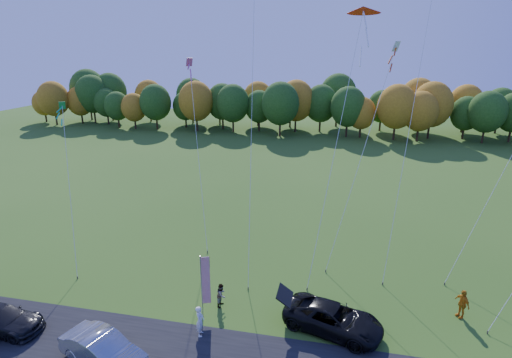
% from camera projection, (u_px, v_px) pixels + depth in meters
% --- Properties ---
extents(ground, '(160.00, 160.00, 0.00)m').
position_uv_depth(ground, '(235.00, 319.00, 24.15)').
color(ground, '#2C5316').
extents(tree_line, '(116.00, 12.00, 10.00)m').
position_uv_depth(tree_line, '(310.00, 134.00, 75.19)').
color(tree_line, '#1E4711').
rests_on(tree_line, ground).
extents(black_suv, '(6.20, 4.15, 1.58)m').
position_uv_depth(black_suv, '(333.00, 319.00, 22.99)').
color(black_suv, black).
rests_on(black_suv, ground).
extents(silver_sedan, '(5.30, 3.20, 1.65)m').
position_uv_depth(silver_sedan, '(103.00, 350.00, 20.55)').
color(silver_sedan, '#9E9EA2').
rests_on(silver_sedan, ground).
extents(dark_truck_a, '(5.00, 2.09, 1.44)m').
position_uv_depth(dark_truck_a, '(1.00, 319.00, 23.04)').
color(dark_truck_a, black).
rests_on(dark_truck_a, ground).
extents(person_tailgate_a, '(0.56, 0.75, 1.87)m').
position_uv_depth(person_tailgate_a, '(200.00, 321.00, 22.56)').
color(person_tailgate_a, white).
rests_on(person_tailgate_a, ground).
extents(person_tailgate_b, '(0.66, 0.81, 1.54)m').
position_uv_depth(person_tailgate_b, '(221.00, 295.00, 25.20)').
color(person_tailgate_b, gray).
rests_on(person_tailgate_b, ground).
extents(person_east, '(0.92, 1.18, 1.86)m').
position_uv_depth(person_east, '(462.00, 304.00, 24.09)').
color(person_east, orange).
rests_on(person_east, ground).
extents(feather_flag, '(0.53, 0.25, 4.17)m').
position_uv_depth(feather_flag, '(205.00, 280.00, 23.62)').
color(feather_flag, '#999999').
rests_on(feather_flag, ground).
extents(kite_delta_blue, '(3.02, 9.98, 29.81)m').
position_uv_depth(kite_delta_blue, '(253.00, 54.00, 26.71)').
color(kite_delta_blue, '#4C3F33').
rests_on(kite_delta_blue, ground).
extents(kite_parafoil_orange, '(5.41, 12.89, 31.69)m').
position_uv_depth(kite_parafoil_orange, '(424.00, 47.00, 28.03)').
color(kite_parafoil_orange, '#4C3F33').
rests_on(kite_parafoil_orange, ground).
extents(kite_delta_red, '(3.80, 9.12, 19.50)m').
position_uv_depth(kite_delta_red, '(337.00, 140.00, 27.64)').
color(kite_delta_red, '#4C3F33').
rests_on(kite_delta_red, ground).
extents(kite_diamond_green, '(2.95, 4.81, 12.16)m').
position_uv_depth(kite_diamond_green, '(70.00, 189.00, 28.72)').
color(kite_diamond_green, '#4C3F33').
rests_on(kite_diamond_green, ground).
extents(kite_diamond_white, '(4.52, 6.00, 16.42)m').
position_uv_depth(kite_diamond_white, '(361.00, 159.00, 28.77)').
color(kite_diamond_white, '#4C3F33').
rests_on(kite_diamond_white, ground).
extents(kite_diamond_pink, '(3.50, 6.20, 15.14)m').
position_uv_depth(kite_diamond_pink, '(198.00, 154.00, 32.48)').
color(kite_diamond_pink, '#4C3F33').
rests_on(kite_diamond_pink, ground).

